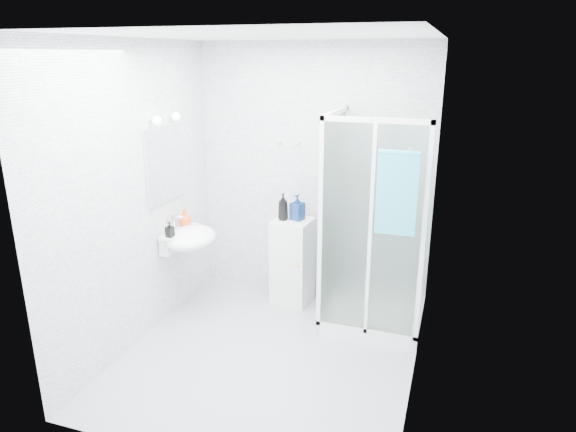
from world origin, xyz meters
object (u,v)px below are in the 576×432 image
(wall_basin, at_px, (188,238))
(shower_enclosure, at_px, (365,281))
(shampoo_bottle_a, at_px, (283,207))
(storage_cabinet, at_px, (292,261))
(hand_towel, at_px, (397,191))
(soap_dispenser_orange, at_px, (185,218))
(shampoo_bottle_b, at_px, (297,207))
(soap_dispenser_black, at_px, (170,229))

(wall_basin, bearing_deg, shower_enclosure, 10.81)
(wall_basin, bearing_deg, shampoo_bottle_a, 35.56)
(wall_basin, xyz_separation_m, shampoo_bottle_a, (0.77, 0.55, 0.23))
(storage_cabinet, bearing_deg, hand_towel, -26.19)
(hand_towel, bearing_deg, storage_cabinet, 148.77)
(shower_enclosure, relative_size, soap_dispenser_orange, 12.04)
(storage_cabinet, height_order, shampoo_bottle_b, shampoo_bottle_b)
(storage_cabinet, xyz_separation_m, shampoo_bottle_a, (-0.09, -0.02, 0.58))
(shower_enclosure, height_order, soap_dispenser_orange, shower_enclosure)
(shower_enclosure, bearing_deg, shampoo_bottle_a, 165.34)
(shower_enclosure, relative_size, shampoo_bottle_b, 7.69)
(storage_cabinet, height_order, soap_dispenser_black, soap_dispenser_black)
(shampoo_bottle_a, height_order, soap_dispenser_orange, shampoo_bottle_a)
(shower_enclosure, relative_size, shampoo_bottle_a, 7.35)
(shower_enclosure, height_order, shampoo_bottle_b, shower_enclosure)
(wall_basin, relative_size, soap_dispenser_black, 3.87)
(shower_enclosure, height_order, wall_basin, shower_enclosure)
(wall_basin, distance_m, shampoo_bottle_b, 1.10)
(shower_enclosure, bearing_deg, wall_basin, -169.19)
(shower_enclosure, height_order, shampoo_bottle_a, shower_enclosure)
(shampoo_bottle_a, distance_m, soap_dispenser_black, 1.13)
(shampoo_bottle_b, bearing_deg, soap_dispenser_black, -141.15)
(shower_enclosure, xyz_separation_m, hand_towel, (0.28, -0.40, 0.99))
(shampoo_bottle_a, distance_m, soap_dispenser_orange, 0.97)
(shower_enclosure, distance_m, soap_dispenser_orange, 1.84)
(shower_enclosure, xyz_separation_m, soap_dispenser_orange, (-1.76, -0.18, 0.50))
(hand_towel, bearing_deg, shampoo_bottle_b, 146.60)
(shampoo_bottle_b, relative_size, soap_dispenser_orange, 1.56)
(wall_basin, bearing_deg, hand_towel, -2.51)
(wall_basin, distance_m, soap_dispenser_black, 0.25)
(shower_enclosure, bearing_deg, shampoo_bottle_b, 159.46)
(soap_dispenser_black, bearing_deg, soap_dispenser_orange, 94.70)
(shower_enclosure, relative_size, storage_cabinet, 2.25)
(hand_towel, bearing_deg, shampoo_bottle_a, 151.58)
(wall_basin, bearing_deg, soap_dispenser_black, -112.66)
(shampoo_bottle_a, xyz_separation_m, soap_dispenser_orange, (-0.87, -0.41, -0.08))
(storage_cabinet, xyz_separation_m, shampoo_bottle_b, (0.04, 0.03, 0.57))
(storage_cabinet, distance_m, hand_towel, 1.61)
(hand_towel, xyz_separation_m, shampoo_bottle_b, (-1.04, 0.68, -0.42))
(soap_dispenser_orange, bearing_deg, storage_cabinet, 24.22)
(shower_enclosure, distance_m, soap_dispenser_black, 1.87)
(hand_towel, height_order, shampoo_bottle_a, hand_towel)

